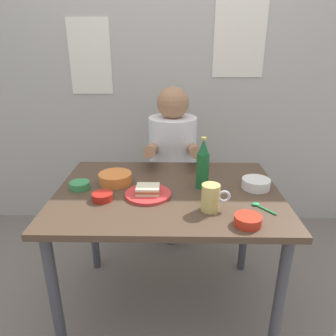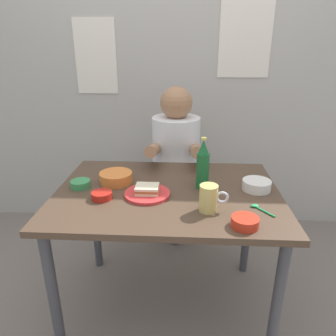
{
  "view_description": "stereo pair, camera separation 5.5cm",
  "coord_description": "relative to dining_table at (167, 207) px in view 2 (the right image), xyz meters",
  "views": [
    {
      "loc": [
        0.03,
        -1.39,
        1.41
      ],
      "look_at": [
        0.0,
        0.05,
        0.84
      ],
      "focal_mm": 33.29,
      "sensor_mm": 36.0,
      "label": 1
    },
    {
      "loc": [
        0.08,
        -1.39,
        1.41
      ],
      "look_at": [
        0.0,
        0.05,
        0.84
      ],
      "focal_mm": 33.29,
      "sensor_mm": 36.0,
      "label": 2
    }
  ],
  "objects": [
    {
      "name": "plate_orange",
      "position": [
        -0.09,
        -0.06,
        0.1
      ],
      "size": [
        0.22,
        0.22,
        0.01
      ],
      "primitive_type": "cylinder",
      "color": "red",
      "rests_on": "dining_table"
    },
    {
      "name": "rice_bowl_white",
      "position": [
        0.44,
        0.03,
        0.12
      ],
      "size": [
        0.14,
        0.14,
        0.05
      ],
      "color": "silver",
      "rests_on": "dining_table"
    },
    {
      "name": "ground_plane",
      "position": [
        0.0,
        0.0,
        -0.65
      ],
      "size": [
        6.0,
        6.0,
        0.0
      ],
      "primitive_type": "plane",
      "color": "slate"
    },
    {
      "name": "beer_mug",
      "position": [
        0.19,
        -0.19,
        0.15
      ],
      "size": [
        0.13,
        0.08,
        0.12
      ],
      "color": "#D1BC66",
      "rests_on": "dining_table"
    },
    {
      "name": "soup_bowl_orange",
      "position": [
        -0.27,
        0.08,
        0.12
      ],
      "size": [
        0.17,
        0.17,
        0.05
      ],
      "color": "orange",
      "rests_on": "dining_table"
    },
    {
      "name": "sandwich",
      "position": [
        -0.09,
        -0.06,
        0.13
      ],
      "size": [
        0.11,
        0.09,
        0.04
      ],
      "color": "beige",
      "rests_on": "plate_orange"
    },
    {
      "name": "spoon",
      "position": [
        0.41,
        -0.17,
        0.1
      ],
      "size": [
        0.09,
        0.1,
        0.01
      ],
      "color": "#26A559",
      "rests_on": "dining_table"
    },
    {
      "name": "wall_back",
      "position": [
        -0.0,
        1.05,
        0.65
      ],
      "size": [
        4.4,
        0.09,
        2.6
      ],
      "color": "#ADA89E",
      "rests_on": "ground"
    },
    {
      "name": "stool",
      "position": [
        0.02,
        0.63,
        -0.3
      ],
      "size": [
        0.34,
        0.34,
        0.45
      ],
      "color": "#4C4C51",
      "rests_on": "ground"
    },
    {
      "name": "person_seated",
      "position": [
        0.02,
        0.62,
        0.12
      ],
      "size": [
        0.33,
        0.56,
        0.72
      ],
      "color": "white",
      "rests_on": "stool"
    },
    {
      "name": "sauce_bowl_chili",
      "position": [
        0.32,
        -0.31,
        0.12
      ],
      "size": [
        0.11,
        0.11,
        0.04
      ],
      "color": "red",
      "rests_on": "dining_table"
    },
    {
      "name": "sambal_bowl_red",
      "position": [
        -0.3,
        -0.11,
        0.11
      ],
      "size": [
        0.1,
        0.1,
        0.03
      ],
      "color": "#B21E14",
      "rests_on": "dining_table"
    },
    {
      "name": "dining_table",
      "position": [
        0.0,
        0.0,
        0.0
      ],
      "size": [
        1.1,
        0.8,
        0.74
      ],
      "color": "#4C3828",
      "rests_on": "ground"
    },
    {
      "name": "dip_bowl_green",
      "position": [
        -0.44,
        0.02,
        0.11
      ],
      "size": [
        0.1,
        0.1,
        0.03
      ],
      "color": "#388C4C",
      "rests_on": "dining_table"
    },
    {
      "name": "beer_bottle",
      "position": [
        0.17,
        0.04,
        0.21
      ],
      "size": [
        0.06,
        0.06,
        0.26
      ],
      "color": "#19602D",
      "rests_on": "dining_table"
    }
  ]
}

